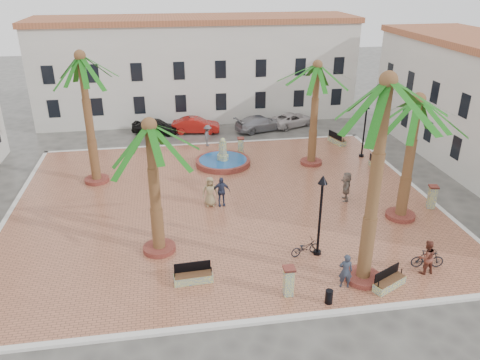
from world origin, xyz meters
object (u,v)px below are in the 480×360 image
at_px(palm_ne, 317,77).
at_px(car_black, 156,126).
at_px(bench_s, 193,277).
at_px(palm_nw, 82,71).
at_px(bench_se, 389,282).
at_px(bicycle_a, 305,248).
at_px(palm_sw, 151,143).
at_px(bollard_e, 432,197).
at_px(cyclist_b, 426,257).
at_px(palm_e, 416,115).
at_px(bench_e, 375,165).
at_px(cyclist_a, 346,271).
at_px(bollard_se, 289,281).
at_px(palm_s, 385,105).
at_px(bollard_n, 241,146).
at_px(fountain, 223,161).
at_px(pedestrian_east, 346,186).
at_px(bicycle_b, 427,259).
at_px(pedestrian_fountain_b, 221,191).
at_px(pedestrian_fountain_a, 210,192).
at_px(lamppost_e, 365,121).
at_px(pedestrian_north, 208,136).
at_px(car_white, 292,120).
at_px(car_red, 196,125).
at_px(lamppost_s, 321,202).
at_px(bench_ne, 337,140).
at_px(litter_bin, 329,297).

distance_m(palm_ne, car_black, 16.04).
xyz_separation_m(bench_s, car_black, (-1.80, 22.61, 0.29)).
relative_size(palm_nw, bench_se, 4.91).
bearing_deg(bicycle_a, palm_sw, 63.45).
bearing_deg(bollard_e, cyclist_b, -121.89).
bearing_deg(car_black, palm_e, -124.87).
relative_size(palm_e, bollard_e, 5.05).
distance_m(bench_e, cyclist_a, 14.91).
height_order(bench_e, bollard_se, bollard_se).
distance_m(palm_s, bollard_n, 18.83).
bearing_deg(fountain, pedestrian_east, -45.88).
bearing_deg(bicycle_b, pedestrian_fountain_b, 57.07).
distance_m(cyclist_b, pedestrian_fountain_a, 12.83).
height_order(palm_sw, bollard_n, palm_sw).
bearing_deg(bollard_n, lamppost_e, -11.07).
height_order(palm_ne, bench_se, palm_ne).
height_order(pedestrian_fountain_a, pedestrian_north, pedestrian_fountain_a).
relative_size(palm_ne, lamppost_e, 1.80).
height_order(bench_s, cyclist_b, cyclist_b).
bearing_deg(bicycle_a, pedestrian_fountain_a, 19.86).
xyz_separation_m(bollard_e, pedestrian_fountain_a, (-13.32, 2.48, 0.18)).
relative_size(palm_nw, bicycle_b, 5.51).
distance_m(bollard_e, pedestrian_east, 5.14).
height_order(fountain, car_black, fountain).
distance_m(palm_e, pedestrian_fountain_b, 11.97).
height_order(palm_sw, palm_s, palm_s).
distance_m(pedestrian_fountain_a, car_white, 17.87).
bearing_deg(car_white, car_black, 66.85).
distance_m(bicycle_b, pedestrian_fountain_b, 12.28).
relative_size(car_black, car_red, 0.98).
bearing_deg(palm_ne, lamppost_e, 9.74).
bearing_deg(bollard_n, car_red, 114.93).
bearing_deg(car_white, bollard_e, 168.43).
height_order(bench_se, lamppost_e, lamppost_e).
relative_size(lamppost_s, car_white, 0.99).
bearing_deg(pedestrian_east, bench_se, 8.67).
height_order(bollard_n, pedestrian_fountain_a, pedestrian_fountain_a).
height_order(bollard_n, pedestrian_north, pedestrian_north).
distance_m(palm_s, bench_se, 8.29).
bearing_deg(palm_s, fountain, 107.19).
distance_m(bench_se, bollard_se, 4.75).
bearing_deg(palm_sw, bollard_se, -38.94).
height_order(bench_e, bench_ne, bench_ne).
bearing_deg(lamppost_e, bench_e, -88.99).
bearing_deg(lamppost_e, palm_nw, -175.63).
relative_size(bollard_e, cyclist_a, 0.85).
xyz_separation_m(palm_nw, bollard_n, (10.61, 3.34, -6.85)).
height_order(bench_s, bollard_se, bollard_se).
distance_m(palm_sw, litter_bin, 10.72).
distance_m(palm_nw, car_black, 12.98).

